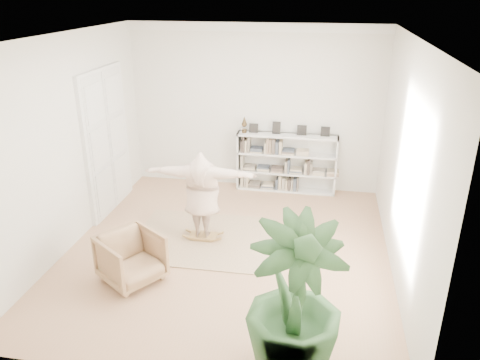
{
  "coord_description": "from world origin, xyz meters",
  "views": [
    {
      "loc": [
        1.49,
        -6.93,
        4.27
      ],
      "look_at": [
        0.15,
        0.4,
        1.18
      ],
      "focal_mm": 35.0,
      "sensor_mm": 36.0,
      "label": 1
    }
  ],
  "objects_px": {
    "rocker_board": "(203,236)",
    "person": "(202,193)",
    "armchair": "(131,258)",
    "houseplant": "(295,301)",
    "bookshelf": "(286,164)"
  },
  "relations": [
    {
      "from": "rocker_board",
      "to": "houseplant",
      "type": "height_order",
      "value": "houseplant"
    },
    {
      "from": "bookshelf",
      "to": "armchair",
      "type": "height_order",
      "value": "bookshelf"
    },
    {
      "from": "bookshelf",
      "to": "houseplant",
      "type": "relative_size",
      "value": 1.1
    },
    {
      "from": "armchair",
      "to": "houseplant",
      "type": "relative_size",
      "value": 0.43
    },
    {
      "from": "armchair",
      "to": "houseplant",
      "type": "xyz_separation_m",
      "value": [
        2.6,
        -1.42,
        0.6
      ]
    },
    {
      "from": "rocker_board",
      "to": "houseplant",
      "type": "relative_size",
      "value": 0.25
    },
    {
      "from": "rocker_board",
      "to": "houseplant",
      "type": "distance_m",
      "value": 3.52
    },
    {
      "from": "bookshelf",
      "to": "rocker_board",
      "type": "relative_size",
      "value": 4.42
    },
    {
      "from": "houseplant",
      "to": "armchair",
      "type": "bearing_deg",
      "value": 151.33
    },
    {
      "from": "person",
      "to": "armchair",
      "type": "bearing_deg",
      "value": 61.11
    },
    {
      "from": "bookshelf",
      "to": "armchair",
      "type": "distance_m",
      "value": 4.44
    },
    {
      "from": "armchair",
      "to": "rocker_board",
      "type": "height_order",
      "value": "armchair"
    },
    {
      "from": "bookshelf",
      "to": "armchair",
      "type": "bearing_deg",
      "value": -117.15
    },
    {
      "from": "rocker_board",
      "to": "person",
      "type": "bearing_deg",
      "value": 0.0
    },
    {
      "from": "rocker_board",
      "to": "person",
      "type": "distance_m",
      "value": 0.86
    }
  ]
}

